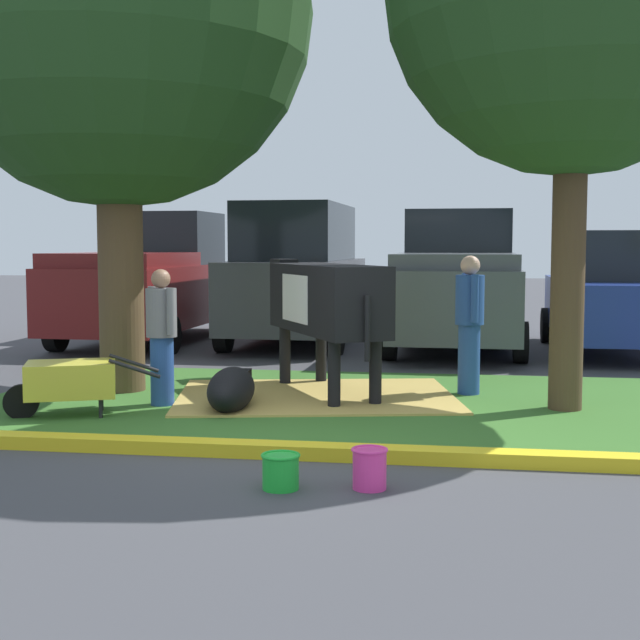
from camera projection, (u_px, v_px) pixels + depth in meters
ground_plane at (283, 439)px, 8.13m from camera, size 80.00×80.00×0.00m
grass_island at (328, 403)px, 9.94m from camera, size 7.92×4.78×0.02m
curb_yellow at (284, 450)px, 7.44m from camera, size 9.12×0.24×0.12m
hay_bedding at (316, 396)px, 10.27m from camera, size 3.61×2.98×0.04m
shade_tree_left at (116, 10)px, 10.37m from camera, size 4.70×4.70×6.94m
cow_holstein at (324, 299)px, 10.46m from camera, size 1.89×2.89×1.61m
calf_lying at (232, 389)px, 9.49m from camera, size 0.55×1.32×0.48m
person_handler at (469, 320)px, 10.41m from camera, size 0.34×0.52×1.67m
person_visitor_near at (162, 334)px, 9.71m from camera, size 0.41×0.39×1.53m
wheelbarrow at (69, 381)px, 9.14m from camera, size 1.59×1.01×0.63m
bucket_green at (281, 470)px, 6.46m from camera, size 0.29×0.29×0.26m
bucket_pink at (370, 468)px, 6.47m from camera, size 0.27×0.27×0.31m
pickup_truck_maroon at (151, 281)px, 16.33m from camera, size 2.30×5.44×2.42m
suv_dark_grey at (297, 274)px, 15.85m from camera, size 2.19×4.64×2.52m
pickup_truck_black at (457, 284)px, 15.22m from camera, size 2.30×5.44×2.42m
sedan_blue at (611, 294)px, 14.50m from camera, size 2.09×4.44×2.02m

